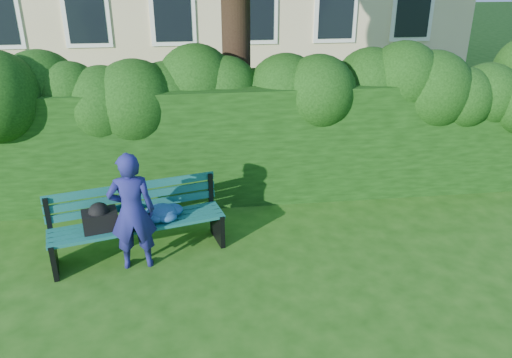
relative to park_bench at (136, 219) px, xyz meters
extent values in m
plane|color=#1C4B10|center=(1.53, -0.56, -0.50)|extent=(80.00, 80.00, 0.00)
cube|color=white|center=(-2.07, 9.42, 1.50)|extent=(1.30, 0.08, 1.60)
cube|color=black|center=(-2.07, 9.38, 1.50)|extent=(1.05, 0.04, 1.35)
cube|color=white|center=(0.33, 9.42, 1.50)|extent=(1.30, 0.08, 1.60)
cube|color=black|center=(0.33, 9.38, 1.50)|extent=(1.05, 0.04, 1.35)
cube|color=white|center=(2.73, 9.42, 1.50)|extent=(1.30, 0.08, 1.60)
cube|color=black|center=(2.73, 9.38, 1.50)|extent=(1.05, 0.04, 1.35)
cube|color=white|center=(5.13, 9.42, 1.50)|extent=(1.30, 0.08, 1.60)
cube|color=black|center=(5.13, 9.38, 1.50)|extent=(1.05, 0.04, 1.35)
cube|color=white|center=(7.53, 9.42, 1.50)|extent=(1.30, 0.08, 1.60)
cube|color=black|center=(7.53, 9.38, 1.50)|extent=(1.05, 0.04, 1.35)
cube|color=black|center=(1.53, 1.64, 0.40)|extent=(10.00, 1.00, 1.80)
cylinder|color=black|center=(1.54, 2.61, 1.99)|extent=(0.47, 0.47, 4.99)
cube|color=#105044|center=(0.07, -0.22, -0.05)|extent=(2.13, 0.62, 0.04)
cube|color=#105044|center=(0.04, -0.10, -0.05)|extent=(2.13, 0.62, 0.04)
cube|color=#105044|center=(0.01, 0.02, -0.05)|extent=(2.13, 0.62, 0.04)
cube|color=#105044|center=(-0.02, 0.13, -0.05)|extent=(2.13, 0.62, 0.04)
cube|color=#105044|center=(-0.04, 0.21, 0.08)|extent=(2.12, 0.56, 0.10)
cube|color=#105044|center=(-0.04, 0.22, 0.21)|extent=(2.12, 0.56, 0.10)
cube|color=#105044|center=(-0.05, 0.23, 0.34)|extent=(2.12, 0.56, 0.10)
cube|color=black|center=(-0.98, -0.29, -0.28)|extent=(0.18, 0.50, 0.44)
cube|color=black|center=(-1.05, -0.04, 0.15)|extent=(0.07, 0.07, 0.45)
cube|color=black|center=(-0.97, -0.34, -0.06)|extent=(0.16, 0.42, 0.05)
cube|color=black|center=(1.03, 0.21, -0.28)|extent=(0.18, 0.50, 0.44)
cube|color=black|center=(0.96, 0.46, 0.15)|extent=(0.07, 0.07, 0.45)
cube|color=black|center=(1.04, 0.16, -0.06)|extent=(0.16, 0.42, 0.05)
cube|color=white|center=(-0.33, -0.18, -0.02)|extent=(0.21, 0.17, 0.02)
cube|color=black|center=(-0.41, -0.15, 0.09)|extent=(0.47, 0.37, 0.24)
imported|color=navy|center=(0.00, -0.29, 0.25)|extent=(0.57, 0.40, 1.50)
camera|label=1|loc=(0.79, -5.72, 3.00)|focal=35.00mm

